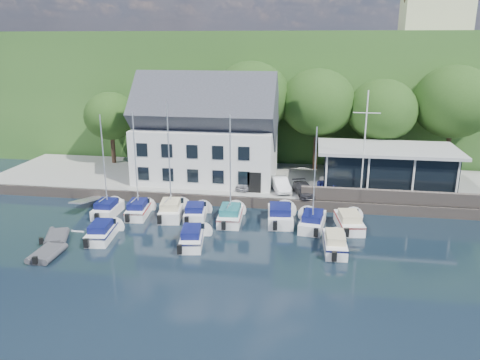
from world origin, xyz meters
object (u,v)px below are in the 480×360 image
(boat_r1_7, at_px, (349,220))
(boat_r2_2, at_px, (192,235))
(club_pavilion, at_px, (386,168))
(dinghy_0, at_px, (57,236))
(flagpole, at_px, (364,146))
(boat_r2_0, at_px, (102,230))
(car_blue, at_px, (327,188))
(boat_r1_1, at_px, (136,167))
(boat_r2_4, at_px, (335,241))
(dinghy_1, at_px, (47,253))
(boat_r1_3, at_px, (195,211))
(boat_r1_5, at_px, (280,213))
(car_white, at_px, (280,184))
(car_silver, at_px, (247,183))
(harbor_building, at_px, (207,138))
(boat_r1_0, at_px, (104,168))
(boat_r1_6, at_px, (315,178))
(boat_r1_4, at_px, (230,172))
(boat_r1_2, at_px, (169,164))
(car_dgrey, at_px, (304,189))

(boat_r1_7, height_order, boat_r2_2, boat_r1_7)
(club_pavilion, distance_m, dinghy_0, 30.48)
(flagpole, xyz_separation_m, boat_r2_0, (-20.59, -10.35, -5.22))
(car_blue, height_order, boat_r2_0, car_blue)
(flagpole, height_order, boat_r1_1, flagpole)
(boat_r2_4, xyz_separation_m, dinghy_1, (-20.46, -4.50, -0.36))
(flagpole, bearing_deg, boat_r1_3, -160.91)
(boat_r1_3, height_order, boat_r1_5, boat_r1_5)
(car_white, distance_m, boat_r1_5, 5.84)
(car_silver, height_order, boat_r1_7, car_silver)
(harbor_building, relative_size, flagpole, 1.46)
(boat_r2_2, bearing_deg, boat_r2_0, 171.41)
(boat_r1_7, bearing_deg, dinghy_1, -165.64)
(boat_r1_0, distance_m, boat_r2_0, 6.40)
(harbor_building, xyz_separation_m, boat_r1_1, (-4.16, -9.17, -0.88))
(boat_r1_6, relative_size, dinghy_0, 2.85)
(harbor_building, distance_m, boat_r2_0, 15.93)
(boat_r1_1, bearing_deg, boat_r1_4, -6.27)
(boat_r1_2, height_order, dinghy_1, boat_r1_2)
(car_white, distance_m, boat_r2_4, 11.80)
(boat_r1_5, xyz_separation_m, dinghy_1, (-16.04, -9.45, -0.43))
(boat_r1_1, height_order, boat_r1_7, boat_r1_1)
(harbor_building, xyz_separation_m, car_dgrey, (10.21, -3.93, -3.80))
(boat_r1_1, distance_m, boat_r1_5, 13.05)
(flagpole, relative_size, boat_r1_3, 1.96)
(car_blue, distance_m, boat_r1_5, 6.81)
(car_silver, distance_m, boat_r1_5, 7.05)
(boat_r1_3, height_order, dinghy_0, boat_r1_3)
(car_white, distance_m, car_dgrey, 2.51)
(car_dgrey, relative_size, boat_r1_6, 0.44)
(dinghy_1, bearing_deg, boat_r1_5, 30.17)
(flagpole, relative_size, dinghy_0, 3.27)
(boat_r1_0, relative_size, boat_r1_7, 1.42)
(dinghy_0, bearing_deg, car_dgrey, 9.42)
(car_dgrey, distance_m, dinghy_1, 22.87)
(boat_r1_0, bearing_deg, car_silver, 27.53)
(boat_r1_6, xyz_separation_m, boat_r1_7, (2.99, 0.30, -3.57))
(car_silver, distance_m, boat_r1_3, 7.21)
(car_white, bearing_deg, boat_r1_3, -155.71)
(harbor_building, bearing_deg, boat_r1_1, -114.39)
(boat_r2_2, bearing_deg, car_white, 53.48)
(car_silver, height_order, boat_r1_2, boat_r1_2)
(car_silver, relative_size, boat_r1_1, 0.37)
(dinghy_1, bearing_deg, boat_r2_4, 12.07)
(boat_r1_0, height_order, boat_r1_7, boat_r1_0)
(harbor_building, bearing_deg, car_dgrey, -21.05)
(boat_r2_4, bearing_deg, car_dgrey, 102.18)
(harbor_building, relative_size, club_pavilion, 1.09)
(club_pavilion, bearing_deg, flagpole, -126.77)
(club_pavilion, distance_m, boat_r1_2, 21.07)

